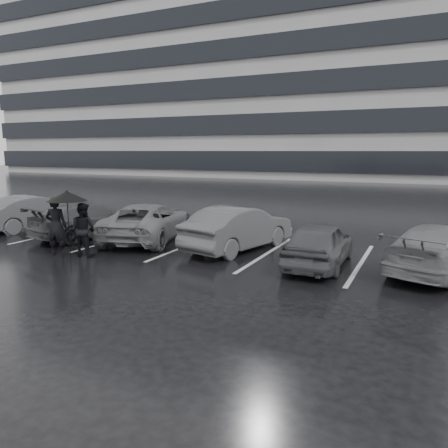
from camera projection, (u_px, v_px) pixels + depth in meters
ground at (213, 271)px, 11.50m from camera, size 160.00×160.00×0.00m
office_building at (226, 70)px, 61.18m from camera, size 61.00×26.00×29.00m
car_main at (319, 244)px, 11.94m from camera, size 1.53×3.66×1.24m
car_west_a at (239, 228)px, 13.93m from camera, size 2.44×4.48×1.40m
car_west_b at (148, 222)px, 15.39m from camera, size 3.34×5.13×1.31m
car_west_c at (90, 220)px, 16.02m from camera, size 2.79×4.69×1.27m
car_west_d at (36, 212)px, 17.66m from camera, size 2.48×4.39×1.37m
car_east at (442, 249)px, 11.23m from camera, size 3.14×4.74×1.27m
pedestrian_left at (56, 226)px, 13.15m from camera, size 0.75×0.62×1.78m
pedestrian_right at (83, 229)px, 13.09m from camera, size 0.81×0.64×1.61m
umbrella at (67, 196)px, 12.90m from camera, size 1.17×1.17×1.99m
stall_stripes at (226, 249)px, 14.07m from camera, size 19.72×5.00×0.00m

